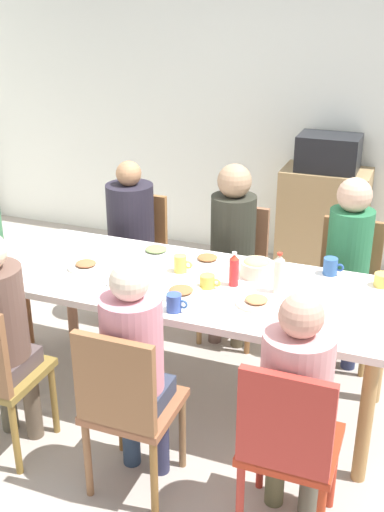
# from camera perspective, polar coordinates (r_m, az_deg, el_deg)

# --- Properties ---
(ground_plane) EXTENTS (7.44, 7.44, 0.00)m
(ground_plane) POSITION_cam_1_polar(r_m,az_deg,el_deg) (3.81, 0.00, -12.61)
(ground_plane) COLOR #A59B91
(wall_back) EXTENTS (6.44, 0.12, 2.60)m
(wall_back) POSITION_cam_1_polar(r_m,az_deg,el_deg) (5.42, 9.19, 13.04)
(wall_back) COLOR white
(wall_back) RESTS_ON ground_plane
(dining_table) EXTENTS (2.23, 0.89, 0.76)m
(dining_table) POSITION_cam_1_polar(r_m,az_deg,el_deg) (3.46, 0.00, -3.46)
(dining_table) COLOR white
(dining_table) RESTS_ON ground_plane
(chair_1) EXTENTS (0.40, 0.40, 0.90)m
(chair_1) POSITION_cam_1_polar(r_m,az_deg,el_deg) (2.90, -6.01, -13.21)
(chair_1) COLOR #955A3B
(chair_1) RESTS_ON ground_plane
(person_1) EXTENTS (0.30, 0.30, 1.17)m
(person_1) POSITION_cam_1_polar(r_m,az_deg,el_deg) (2.87, -5.33, -9.28)
(person_1) COLOR #293A52
(person_1) RESTS_ON ground_plane
(chair_2) EXTENTS (0.40, 0.40, 0.90)m
(chair_2) POSITION_cam_1_polar(r_m,az_deg,el_deg) (4.49, -5.07, 0.58)
(chair_2) COLOR #95623C
(chair_2) RESTS_ON ground_plane
(person_2) EXTENTS (0.33, 0.33, 1.18)m
(person_2) POSITION_cam_1_polar(r_m,az_deg,el_deg) (4.34, -5.67, 2.61)
(person_2) COLOR brown
(person_2) RESTS_ON ground_plane
(chair_3) EXTENTS (0.40, 0.40, 0.90)m
(chair_3) POSITION_cam_1_polar(r_m,az_deg,el_deg) (2.71, 8.77, -16.50)
(chair_3) COLOR #BA321A
(chair_3) RESTS_ON ground_plane
(person_3) EXTENTS (0.30, 0.30, 1.16)m
(person_3) POSITION_cam_1_polar(r_m,az_deg,el_deg) (2.67, 9.46, -12.33)
(person_3) COLOR brown
(person_3) RESTS_ON ground_plane
(chair_5) EXTENTS (0.40, 0.40, 0.90)m
(chair_5) POSITION_cam_1_polar(r_m,az_deg,el_deg) (4.10, 13.96, -2.31)
(chair_5) COLOR brown
(chair_5) RESTS_ON ground_plane
(person_5) EXTENTS (0.30, 0.30, 1.22)m
(person_5) POSITION_cam_1_polar(r_m,az_deg,el_deg) (3.93, 14.06, -0.05)
(person_5) COLOR navy
(person_5) RESTS_ON ground_plane
(chair_6) EXTENTS (0.40, 0.40, 0.90)m
(chair_6) POSITION_cam_1_polar(r_m,az_deg,el_deg) (4.23, 4.01, -0.81)
(chair_6) COLOR olive
(chair_6) RESTS_ON ground_plane
(person_6) EXTENTS (0.30, 0.30, 1.23)m
(person_6) POSITION_cam_1_polar(r_m,az_deg,el_deg) (4.07, 3.72, 1.64)
(person_6) COLOR brown
(person_6) RESTS_ON ground_plane
(plate_0) EXTENTS (0.21, 0.21, 0.04)m
(plate_0) POSITION_cam_1_polar(r_m,az_deg,el_deg) (3.63, -9.68, -0.86)
(plate_0) COLOR silver
(plate_0) RESTS_ON dining_table
(plate_1) EXTENTS (0.21, 0.21, 0.04)m
(plate_1) POSITION_cam_1_polar(r_m,az_deg,el_deg) (3.19, 5.91, -4.18)
(plate_1) COLOR silver
(plate_1) RESTS_ON dining_table
(plate_2) EXTENTS (0.21, 0.21, 0.04)m
(plate_2) POSITION_cam_1_polar(r_m,az_deg,el_deg) (3.66, 1.41, -0.32)
(plate_2) COLOR silver
(plate_2) RESTS_ON dining_table
(plate_3) EXTENTS (0.24, 0.24, 0.04)m
(plate_3) POSITION_cam_1_polar(r_m,az_deg,el_deg) (3.78, -3.30, 0.45)
(plate_3) COLOR white
(plate_3) RESTS_ON dining_table
(plate_4) EXTENTS (0.23, 0.23, 0.04)m
(plate_4) POSITION_cam_1_polar(r_m,az_deg,el_deg) (3.27, -0.99, -3.32)
(plate_4) COLOR white
(plate_4) RESTS_ON dining_table
(plate_5) EXTENTS (0.24, 0.24, 0.04)m
(plate_5) POSITION_cam_1_polar(r_m,az_deg,el_deg) (3.45, -6.12, -2.00)
(plate_5) COLOR white
(plate_5) RESTS_ON dining_table
(bowl_0) EXTENTS (0.18, 0.18, 0.10)m
(bowl_0) POSITION_cam_1_polar(r_m,az_deg,el_deg) (3.49, 5.91, -1.00)
(bowl_0) COLOR beige
(bowl_0) RESTS_ON dining_table
(cup_0) EXTENTS (0.12, 0.09, 0.08)m
(cup_0) POSITION_cam_1_polar(r_m,az_deg,el_deg) (3.09, 10.16, -4.86)
(cup_0) COLOR #D45541
(cup_0) RESTS_ON dining_table
(cup_1) EXTENTS (0.12, 0.08, 0.10)m
(cup_1) POSITION_cam_1_polar(r_m,az_deg,el_deg) (3.57, 12.57, -0.93)
(cup_1) COLOR #315A99
(cup_1) RESTS_ON dining_table
(cup_2) EXTENTS (0.12, 0.08, 0.09)m
(cup_2) POSITION_cam_1_polar(r_m,az_deg,el_deg) (2.97, 9.04, -5.85)
(cup_2) COLOR #EDCC49
(cup_2) RESTS_ON dining_table
(cup_3) EXTENTS (0.11, 0.08, 0.09)m
(cup_3) POSITION_cam_1_polar(r_m,az_deg,el_deg) (3.09, -1.62, -4.30)
(cup_3) COLOR #3651A3
(cup_3) RESTS_ON dining_table
(cup_4) EXTENTS (0.11, 0.07, 0.10)m
(cup_4) POSITION_cam_1_polar(r_m,az_deg,el_deg) (3.52, -1.04, -0.71)
(cup_4) COLOR #E3C554
(cup_4) RESTS_ON dining_table
(cup_5) EXTENTS (0.12, 0.08, 0.07)m
(cup_5) POSITION_cam_1_polar(r_m,az_deg,el_deg) (3.34, 1.46, -2.33)
(cup_5) COLOR #E4C94A
(cup_5) RESTS_ON dining_table
(cup_6) EXTENTS (0.13, 0.09, 0.07)m
(cup_6) POSITION_cam_1_polar(r_m,az_deg,el_deg) (3.51, 17.06, -2.12)
(cup_6) COLOR #E2C655
(cup_6) RESTS_ON dining_table
(bottle_0) EXTENTS (0.05, 0.05, 0.23)m
(bottle_0) POSITION_cam_1_polar(r_m,az_deg,el_deg) (3.29, 7.93, -1.62)
(bottle_0) COLOR silver
(bottle_0) RESTS_ON dining_table
(bottle_1) EXTENTS (0.05, 0.05, 0.19)m
(bottle_1) POSITION_cam_1_polar(r_m,az_deg,el_deg) (3.35, 3.86, -1.28)
(bottle_1) COLOR red
(bottle_1) RESTS_ON dining_table
(side_cabinet) EXTENTS (0.70, 0.44, 0.90)m
(side_cabinet) POSITION_cam_1_polar(r_m,az_deg,el_deg) (5.29, 11.85, 3.02)
(side_cabinet) COLOR #A58659
(side_cabinet) RESTS_ON ground_plane
(microwave) EXTENTS (0.48, 0.36, 0.28)m
(microwave) POSITION_cam_1_polar(r_m,az_deg,el_deg) (5.12, 12.40, 9.22)
(microwave) COLOR black
(microwave) RESTS_ON side_cabinet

